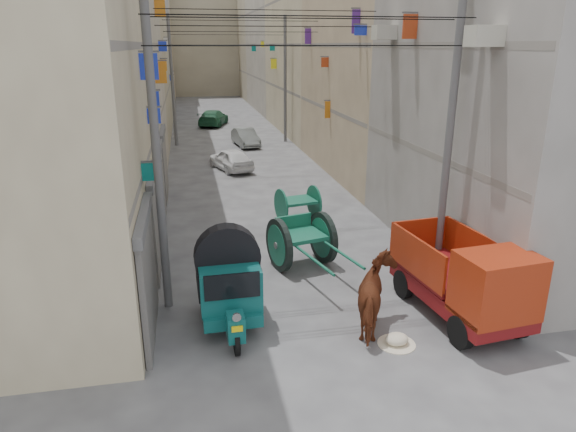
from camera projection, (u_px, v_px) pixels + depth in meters
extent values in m
cube|color=slate|center=(142.00, 164.00, 13.63)|extent=(0.25, 9.80, 0.18)
cube|color=slate|center=(131.00, 45.00, 12.68)|extent=(0.25, 9.80, 0.18)
cube|color=#AFA796|center=(62.00, 50.00, 22.26)|extent=(8.00, 12.00, 12.00)
cube|color=slate|center=(159.00, 113.00, 23.86)|extent=(0.25, 11.76, 0.18)
cube|color=slate|center=(154.00, 45.00, 22.91)|extent=(0.25, 11.76, 0.18)
cube|color=tan|center=(102.00, 32.00, 34.04)|extent=(8.00, 14.00, 14.00)
cube|color=slate|center=(167.00, 90.00, 35.96)|extent=(0.25, 13.72, 0.18)
cube|color=slate|center=(163.00, 45.00, 35.00)|extent=(0.25, 13.72, 0.18)
cube|color=#9B9591|center=(126.00, 48.00, 47.41)|extent=(8.00, 14.00, 11.80)
cube|color=slate|center=(171.00, 78.00, 48.98)|extent=(0.25, 13.72, 0.18)
cube|color=slate|center=(168.00, 45.00, 48.03)|extent=(0.25, 13.72, 0.18)
cube|color=slate|center=(166.00, 10.00, 47.08)|extent=(0.25, 13.72, 0.18)
cube|color=tan|center=(136.00, 40.00, 59.24)|extent=(8.00, 12.00, 13.50)
cube|color=slate|center=(173.00, 71.00, 61.08)|extent=(0.25, 11.76, 0.18)
cube|color=slate|center=(171.00, 45.00, 60.12)|extent=(0.25, 11.76, 0.18)
cube|color=slate|center=(169.00, 17.00, 59.17)|extent=(0.25, 11.76, 0.18)
cube|color=#9B9591|center=(565.00, 34.00, 14.80)|extent=(8.00, 10.00, 13.00)
cube|color=slate|center=(430.00, 152.00, 15.14)|extent=(0.25, 9.80, 0.18)
cube|color=slate|center=(439.00, 45.00, 14.19)|extent=(0.25, 9.80, 0.18)
cube|color=tan|center=(407.00, 49.00, 25.19)|extent=(8.00, 12.00, 12.00)
cube|color=slate|center=(330.00, 109.00, 25.37)|extent=(0.25, 11.76, 0.18)
cube|color=slate|center=(331.00, 45.00, 24.42)|extent=(0.25, 11.76, 0.18)
cube|color=beige|center=(335.00, 33.00, 36.97)|extent=(8.00, 14.00, 14.00)
cube|color=slate|center=(282.00, 88.00, 37.47)|extent=(0.25, 13.72, 0.18)
cube|color=slate|center=(282.00, 45.00, 36.51)|extent=(0.25, 13.72, 0.18)
cube|color=#AFA796|center=(295.00, 48.00, 50.35)|extent=(8.00, 14.00, 11.80)
cube|color=slate|center=(256.00, 77.00, 50.49)|extent=(0.25, 13.72, 0.18)
cube|color=slate|center=(255.00, 45.00, 49.54)|extent=(0.25, 13.72, 0.18)
cube|color=slate|center=(255.00, 11.00, 48.59)|extent=(0.25, 13.72, 0.18)
cube|color=tan|center=(273.00, 40.00, 62.17)|extent=(8.00, 12.00, 13.50)
cube|color=slate|center=(242.00, 71.00, 62.59)|extent=(0.25, 11.76, 0.18)
cube|color=slate|center=(241.00, 45.00, 61.63)|extent=(0.25, 11.76, 0.18)
cube|color=slate|center=(240.00, 18.00, 60.68)|extent=(0.25, 11.76, 0.18)
cube|color=tan|center=(204.00, 42.00, 67.30)|extent=(22.00, 10.00, 13.00)
cube|color=#4E4F53|center=(148.00, 280.00, 11.29)|extent=(0.12, 3.00, 2.60)
cube|color=#555658|center=(144.00, 218.00, 10.83)|extent=(0.18, 3.20, 0.25)
cube|color=#4E4F53|center=(156.00, 225.00, 14.73)|extent=(0.12, 3.00, 2.60)
cube|color=#555658|center=(153.00, 176.00, 14.28)|extent=(0.18, 3.20, 0.25)
cube|color=#4E4F53|center=(161.00, 191.00, 18.18)|extent=(0.12, 3.00, 2.60)
cube|color=#555658|center=(158.00, 150.00, 17.72)|extent=(0.18, 3.20, 0.25)
cube|color=#4E4F53|center=(164.00, 167.00, 21.71)|extent=(0.12, 3.00, 2.60)
cube|color=#555658|center=(162.00, 133.00, 21.25)|extent=(0.18, 3.20, 0.25)
cube|color=#0B817C|center=(272.00, 48.00, 38.65)|extent=(0.38, 0.08, 0.41)
cube|color=white|center=(172.00, 76.00, 44.81)|extent=(0.27, 0.08, 0.71)
cube|color=#0B817C|center=(151.00, 172.00, 12.18)|extent=(0.44, 0.08, 0.42)
cube|color=orange|center=(161.00, 72.00, 20.32)|extent=(0.45, 0.08, 0.84)
cube|color=#0B817C|center=(254.00, 48.00, 48.53)|extent=(0.41, 0.08, 0.59)
cube|color=#1C33C9|center=(154.00, 116.00, 15.00)|extent=(0.38, 0.08, 0.44)
cube|color=#FFF51C|center=(274.00, 64.00, 38.31)|extent=(0.43, 0.08, 0.72)
cube|color=#FFF51C|center=(262.00, 44.00, 43.54)|extent=(0.28, 0.08, 0.44)
cube|color=orange|center=(160.00, 7.00, 23.38)|extent=(0.48, 0.08, 0.84)
cube|color=#1C33C9|center=(172.00, 78.00, 41.51)|extent=(0.31, 0.08, 0.44)
cube|color=#B03A17|center=(325.00, 62.00, 24.63)|extent=(0.35, 0.08, 0.45)
cube|color=#522484|center=(308.00, 36.00, 27.62)|extent=(0.34, 0.08, 0.79)
cube|color=#1C33C9|center=(155.00, 99.00, 17.00)|extent=(0.28, 0.08, 0.52)
cube|color=white|center=(166.00, 44.00, 32.82)|extent=(0.28, 0.08, 0.74)
cube|color=orange|center=(327.00, 110.00, 24.86)|extent=(0.26, 0.08, 0.80)
cube|color=#1C33C9|center=(410.00, 28.00, 15.25)|extent=(0.34, 0.08, 0.55)
cube|color=#1C33C9|center=(149.00, 67.00, 13.42)|extent=(0.47, 0.08, 0.67)
cube|color=#1C33C9|center=(163.00, 46.00, 24.99)|extent=(0.40, 0.08, 0.47)
cube|color=orange|center=(164.00, 65.00, 25.74)|extent=(0.32, 0.08, 0.55)
cube|color=#1C33C9|center=(361.00, 30.00, 19.30)|extent=(0.47, 0.08, 0.35)
cube|color=#522484|center=(356.00, 22.00, 19.98)|extent=(0.32, 0.08, 0.89)
cube|color=#B03A17|center=(410.00, 27.00, 15.15)|extent=(0.44, 0.08, 0.69)
cube|color=#B03A17|center=(139.00, 191.00, 11.84)|extent=(0.10, 3.20, 0.80)
cube|color=orange|center=(157.00, 131.00, 20.22)|extent=(0.10, 3.20, 0.80)
cube|color=#1C33C9|center=(166.00, 100.00, 31.38)|extent=(0.10, 3.20, 0.80)
cube|color=#1C33C9|center=(170.00, 85.00, 42.54)|extent=(0.10, 3.20, 0.80)
cube|color=white|center=(462.00, 175.00, 13.33)|extent=(0.10, 3.20, 0.80)
cube|color=#0B817C|center=(354.00, 125.00, 21.70)|extent=(0.10, 3.20, 0.80)
cube|color=#B03A17|center=(295.00, 97.00, 32.87)|extent=(0.10, 3.20, 0.80)
cube|color=#B03A17|center=(266.00, 84.00, 44.03)|extent=(0.10, 3.20, 0.80)
cube|color=#B3B1A1|center=(484.00, 36.00, 11.24)|extent=(0.70, 0.55, 0.45)
cube|color=#B3B1A1|center=(384.00, 32.00, 16.76)|extent=(0.70, 0.55, 0.45)
cylinder|color=#555658|center=(156.00, 148.00, 11.61)|extent=(0.20, 0.20, 8.00)
cylinder|color=#555658|center=(449.00, 137.00, 12.93)|extent=(0.20, 0.20, 8.00)
cylinder|color=#555658|center=(172.00, 82.00, 32.08)|extent=(0.20, 0.20, 8.00)
cylinder|color=#555658|center=(285.00, 80.00, 33.40)|extent=(0.20, 0.20, 8.00)
cylinder|color=black|center=(317.00, 46.00, 11.10)|extent=(7.40, 0.02, 0.02)
cylinder|color=black|center=(318.00, 16.00, 10.91)|extent=(7.40, 0.02, 0.02)
cylinder|color=black|center=(307.00, 46.00, 12.04)|extent=(7.40, 0.02, 0.02)
cylinder|color=black|center=(307.00, 18.00, 11.84)|extent=(7.40, 0.02, 0.02)
cylinder|color=black|center=(269.00, 45.00, 17.15)|extent=(7.40, 0.02, 0.02)
cylinder|color=black|center=(269.00, 26.00, 16.96)|extent=(7.40, 0.02, 0.02)
cylinder|color=black|center=(269.00, 10.00, 16.80)|extent=(7.40, 0.02, 0.02)
cylinder|color=black|center=(243.00, 45.00, 24.59)|extent=(7.40, 0.02, 0.02)
cylinder|color=black|center=(243.00, 32.00, 24.40)|extent=(7.40, 0.02, 0.02)
cylinder|color=black|center=(242.00, 21.00, 24.25)|extent=(7.40, 0.02, 0.02)
cylinder|color=black|center=(229.00, 45.00, 32.04)|extent=(7.40, 0.02, 0.02)
cylinder|color=black|center=(228.00, 35.00, 31.85)|extent=(7.40, 0.02, 0.02)
cylinder|color=black|center=(228.00, 26.00, 31.69)|extent=(7.40, 0.02, 0.02)
cylinder|color=black|center=(237.00, 342.00, 10.76)|extent=(0.14, 0.58, 0.58)
cylinder|color=black|center=(203.00, 301.00, 12.47)|extent=(0.14, 0.58, 0.58)
cylinder|color=black|center=(250.00, 297.00, 12.70)|extent=(0.14, 0.58, 0.58)
cube|color=#0E4F4E|center=(229.00, 303.00, 11.94)|extent=(1.34, 2.00, 0.29)
cube|color=#0E4F4E|center=(236.00, 327.00, 10.71)|extent=(0.37, 0.47, 0.57)
cylinder|color=silver|center=(237.00, 317.00, 10.37)|extent=(0.19, 0.06, 0.19)
cube|color=yellow|center=(237.00, 329.00, 10.43)|extent=(0.23, 0.04, 0.12)
cube|color=#0E4F4E|center=(228.00, 279.00, 11.81)|extent=(1.39, 1.79, 0.98)
cube|color=black|center=(232.00, 286.00, 10.89)|extent=(1.19, 0.09, 0.57)
cube|color=black|center=(198.00, 278.00, 11.63)|extent=(0.07, 1.24, 0.67)
cube|color=black|center=(257.00, 273.00, 11.91)|extent=(0.07, 1.24, 0.67)
cube|color=silver|center=(234.00, 319.00, 11.11)|extent=(1.30, 0.08, 0.06)
cylinder|color=black|center=(279.00, 245.00, 14.68)|extent=(0.54, 1.54, 1.54)
cylinder|color=#145841|center=(279.00, 245.00, 14.68)|extent=(0.48, 1.21, 1.20)
cylinder|color=#555658|center=(279.00, 245.00, 14.68)|extent=(0.28, 0.25, 0.20)
cylinder|color=black|center=(323.00, 237.00, 15.27)|extent=(0.54, 1.54, 1.54)
cylinder|color=#145841|center=(323.00, 237.00, 15.27)|extent=(0.48, 1.21, 1.20)
cylinder|color=#555658|center=(323.00, 237.00, 15.27)|extent=(0.28, 0.25, 0.20)
cylinder|color=#555658|center=(301.00, 241.00, 14.98)|extent=(1.46, 0.45, 0.09)
cube|color=#145841|center=(301.00, 235.00, 14.91)|extent=(1.42, 1.46, 0.11)
cube|color=#145841|center=(293.00, 221.00, 15.31)|extent=(1.14, 0.37, 0.39)
cylinder|color=#145841|center=(310.00, 257.00, 13.58)|extent=(0.70, 2.48, 0.08)
cylinder|color=#145841|center=(339.00, 251.00, 13.94)|extent=(0.70, 2.48, 0.08)
cylinder|color=black|center=(461.00, 332.00, 10.99)|extent=(0.28, 0.75, 0.74)
cylinder|color=black|center=(403.00, 284.00, 13.21)|extent=(0.28, 0.75, 0.74)
cylinder|color=black|center=(517.00, 322.00, 11.39)|extent=(0.28, 0.75, 0.74)
cylinder|color=black|center=(452.00, 277.00, 13.61)|extent=(0.28, 0.75, 0.74)
cube|color=#630E10|center=(457.00, 292.00, 12.22)|extent=(1.99, 3.83, 0.39)
cube|color=maroon|center=(497.00, 286.00, 10.82)|extent=(1.73, 1.33, 1.39)
cube|color=black|center=(515.00, 292.00, 10.31)|extent=(1.45, 0.22, 0.61)
cube|color=#630E10|center=(443.00, 271.00, 12.68)|extent=(1.92, 2.61, 0.13)
cube|color=maroon|center=(416.00, 257.00, 12.30)|extent=(0.33, 2.44, 0.95)
cube|color=maroon|center=(474.00, 249.00, 12.76)|extent=(0.33, 2.44, 0.95)
cube|color=maroon|center=(419.00, 236.00, 13.62)|extent=(1.67, 0.24, 0.95)
cylinder|color=#145841|center=(281.00, 206.00, 18.77)|extent=(0.32, 1.23, 1.24)
cylinder|color=#145841|center=(314.00, 202.00, 19.26)|extent=(0.32, 1.23, 1.24)
cube|color=#145841|center=(298.00, 201.00, 18.98)|extent=(1.39, 1.27, 0.10)
cylinder|color=#555658|center=(298.00, 204.00, 19.02)|extent=(1.37, 0.36, 0.08)
ellipsoid|color=beige|center=(397.00, 339.00, 11.17)|extent=(0.52, 0.41, 0.26)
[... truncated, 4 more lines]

